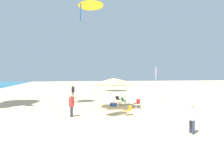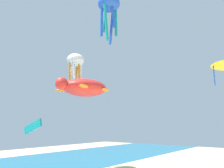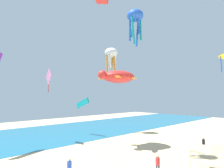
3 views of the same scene
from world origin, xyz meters
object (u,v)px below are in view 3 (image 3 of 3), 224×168
kite_octopus_white (111,54)px  person_by_tent (204,143)px  person_kite_handler (69,166)px  kite_octopus_blue (135,17)px  kite_parafoil_teal (83,103)px  kite_turtle_red (118,77)px  person_watching_sky (158,163)px  kite_diamond_pink (49,77)px  canopy_tent (213,148)px

kite_octopus_white → person_by_tent: bearing=57.3°
person_kite_handler → kite_octopus_blue: kite_octopus_blue is taller
kite_parafoil_teal → kite_turtle_red: kite_turtle_red is taller
kite_octopus_white → kite_octopus_blue: 17.13m
person_watching_sky → kite_octopus_blue: bearing=-109.8°
kite_parafoil_teal → kite_diamond_pink: kite_diamond_pink is taller
person_by_tent → kite_diamond_pink: bearing=-96.8°
canopy_tent → person_by_tent: bearing=26.2°
canopy_tent → kite_octopus_blue: (-0.68, 9.21, 15.88)m
person_kite_handler → kite_octopus_blue: (10.00, -0.04, 17.45)m
kite_octopus_white → kite_diamond_pink: (-14.18, 0.79, -6.10)m
person_watching_sky → person_kite_handler: size_ratio=0.98×
kite_octopus_blue → kite_parafoil_teal: bearing=-176.7°
kite_turtle_red → person_by_tent: bearing=136.7°
person_kite_handler → kite_octopus_white: size_ratio=0.29×
kite_parafoil_teal → kite_octopus_blue: (-3.13, -16.49, 12.11)m
kite_octopus_blue → canopy_tent: bearing=18.3°
kite_parafoil_teal → kite_turtle_red: 12.17m
person_kite_handler → kite_diamond_pink: 18.83m
person_by_tent → person_kite_handler: bearing=-56.7°
person_kite_handler → kite_turtle_red: bearing=178.4°
person_watching_sky → kite_parafoil_teal: (6.07, 21.64, 5.36)m
person_by_tent → person_watching_sky: 12.46m
person_watching_sky → kite_octopus_blue: size_ratio=0.37×
person_kite_handler → kite_diamond_pink: (5.04, 15.14, 10.00)m
person_watching_sky → kite_parafoil_teal: size_ratio=0.47×
person_by_tent → kite_turtle_red: size_ratio=0.26×
person_by_tent → kite_octopus_blue: (-9.52, 4.87, 17.51)m
person_watching_sky → person_kite_handler: (-7.07, 5.19, 0.02)m
person_kite_handler → kite_octopus_white: (19.21, 14.35, 16.10)m
person_by_tent → person_kite_handler: (-19.52, 4.91, 0.06)m
person_kite_handler → canopy_tent: bearing=114.1°
canopy_tent → kite_parafoil_teal: kite_parafoil_teal is taller
canopy_tent → person_kite_handler: 14.22m
person_by_tent → kite_turtle_red: (-7.56, 10.11, 9.90)m
canopy_tent → kite_octopus_white: size_ratio=0.61×
person_watching_sky → canopy_tent: bearing=141.7°
canopy_tent → kite_octopus_white: kite_octopus_white is taller
kite_diamond_pink → kite_octopus_blue: bearing=29.2°
kite_diamond_pink → kite_turtle_red: bearing=46.0°
person_watching_sky → kite_diamond_pink: kite_diamond_pink is taller
person_watching_sky → kite_parafoil_teal: kite_parafoil_teal is taller
person_by_tent → kite_parafoil_teal: bearing=-116.0°
person_kite_handler → kite_octopus_white: bearing=-168.3°
person_watching_sky → kite_octopus_white: (12.15, 19.54, 16.12)m
canopy_tent → person_kite_handler: canopy_tent is taller
person_kite_handler → person_by_tent: bearing=140.8°
kite_parafoil_teal → kite_octopus_white: bearing=-111.8°
person_watching_sky → kite_octopus_blue: kite_octopus_blue is taller
person_kite_handler → kite_turtle_red: kite_turtle_red is taller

